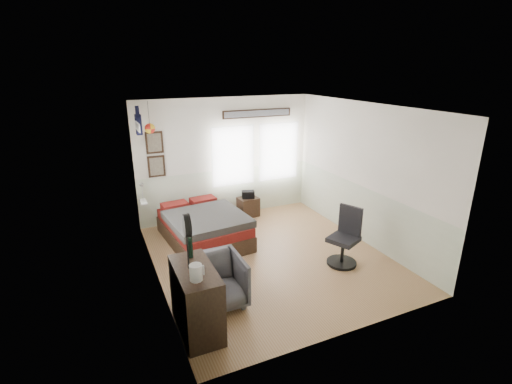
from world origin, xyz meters
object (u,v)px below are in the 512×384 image
(nightstand, at_px, (248,207))
(task_chair, at_px, (345,241))
(armchair, at_px, (216,282))
(dresser, at_px, (196,299))
(bed, at_px, (204,227))

(nightstand, distance_m, task_chair, 2.79)
(armchair, xyz_separation_m, task_chair, (2.43, 0.21, 0.06))
(dresser, xyz_separation_m, nightstand, (2.15, 3.33, -0.23))
(dresser, distance_m, armchair, 0.58)
(bed, distance_m, dresser, 2.62)
(dresser, distance_m, nightstand, 3.97)
(armchair, bearing_deg, dresser, -134.05)
(dresser, relative_size, nightstand, 2.25)
(bed, xyz_separation_m, dresser, (-0.83, -2.48, 0.15))
(dresser, relative_size, armchair, 1.24)
(dresser, bearing_deg, task_chair, 12.48)
(dresser, bearing_deg, nightstand, 57.14)
(bed, distance_m, task_chair, 2.74)
(bed, bearing_deg, armchair, -107.35)
(bed, height_order, nightstand, bed)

